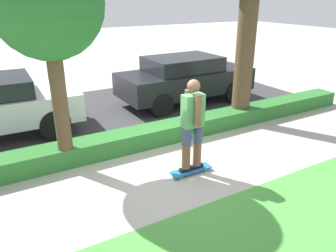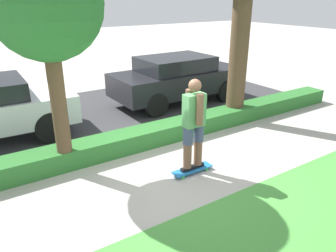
{
  "view_description": "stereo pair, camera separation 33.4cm",
  "coord_description": "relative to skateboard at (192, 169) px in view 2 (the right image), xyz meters",
  "views": [
    {
      "loc": [
        -2.89,
        -4.63,
        3.23
      ],
      "look_at": [
        0.11,
        0.6,
        0.81
      ],
      "focal_mm": 35.0,
      "sensor_mm": 36.0,
      "label": 1
    },
    {
      "loc": [
        -3.17,
        -4.46,
        3.23
      ],
      "look_at": [
        0.11,
        0.6,
        0.81
      ],
      "focal_mm": 35.0,
      "sensor_mm": 36.0,
      "label": 2
    }
  ],
  "objects": [
    {
      "name": "tree_near",
      "position": [
        -2.02,
        1.46,
        2.98
      ],
      "size": [
        1.93,
        1.93,
        4.07
      ],
      "color": "brown",
      "rests_on": "ground_plane"
    },
    {
      "name": "parked_car_middle",
      "position": [
        2.35,
        3.92,
        0.72
      ],
      "size": [
        4.27,
        1.84,
        1.47
      ],
      "rotation": [
        0.0,
        0.0,
        0.02
      ],
      "color": "black",
      "rests_on": "ground_plane"
    },
    {
      "name": "street_asphalt",
      "position": [
        -0.28,
        4.21,
        -0.06
      ],
      "size": [
        13.0,
        5.0,
        0.01
      ],
      "color": "#38383A",
      "rests_on": "ground_plane"
    },
    {
      "name": "hedge_row",
      "position": [
        -0.28,
        1.61,
        0.14
      ],
      "size": [
        13.0,
        0.6,
        0.41
      ],
      "color": "#2D702D",
      "rests_on": "ground_plane"
    },
    {
      "name": "skater_person",
      "position": [
        -0.0,
        0.0,
        0.97
      ],
      "size": [
        0.51,
        0.46,
        1.78
      ],
      "color": "black",
      "rests_on": "skateboard"
    },
    {
      "name": "skateboard",
      "position": [
        0.0,
        0.0,
        0.0
      ],
      "size": [
        0.85,
        0.24,
        0.08
      ],
      "color": "#1E6BAD",
      "rests_on": "ground_plane"
    },
    {
      "name": "ground_plane",
      "position": [
        -0.28,
        0.01,
        -0.07
      ],
      "size": [
        60.0,
        60.0,
        0.0
      ],
      "primitive_type": "plane",
      "color": "#ADA89E"
    }
  ]
}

